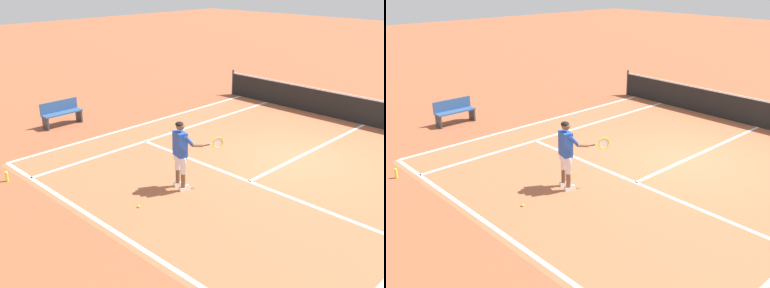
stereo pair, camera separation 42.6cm
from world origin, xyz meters
The scene contains 12 objects.
ground_plane centered at (0.00, 0.00, 0.00)m, with size 80.00×80.00×0.00m, color #9E5133.
court_inner_surface centered at (0.00, -0.84, 0.00)m, with size 10.98×10.61×0.00m, color #B2603D.
line_baseline centered at (0.00, -5.95, 0.00)m, with size 10.98×0.10×0.01m, color white.
line_service centered at (0.00, -2.14, 0.00)m, with size 8.23×0.10×0.01m, color white.
line_centre_service centered at (0.00, 1.06, 0.00)m, with size 0.10×6.40×0.01m, color white.
line_singles_left centered at (-4.12, -0.84, 0.00)m, with size 0.10×10.21×0.01m, color white.
line_doubles_left centered at (-5.49, -0.84, 0.00)m, with size 0.10×10.21×0.01m, color white.
tennis_net centered at (0.00, 4.26, 0.50)m, with size 11.96×0.08×1.07m.
tennis_player centered at (-0.95, -3.59, 0.99)m, with size 0.88×1.03×1.71m.
tennis_ball_near_feet centered at (-0.93, -4.96, 0.03)m, with size 0.07×0.07×0.07m, color #CCE02D.
courtside_bench centered at (-7.39, -3.13, 0.45)m, with size 0.40×1.40×0.85m.
water_bottle centered at (-4.36, -6.45, 0.13)m, with size 0.07×0.07×0.26m, color yellow.
Camera 2 is at (6.57, -10.18, 4.96)m, focal length 42.32 mm.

